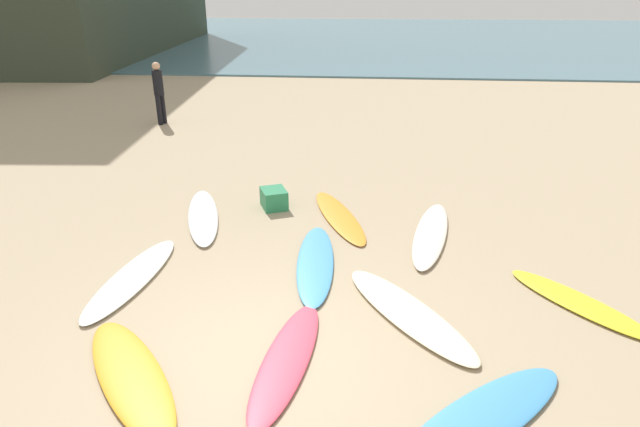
% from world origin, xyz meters
% --- Properties ---
extents(ground_plane, '(120.00, 120.00, 0.00)m').
position_xyz_m(ground_plane, '(0.00, 0.00, 0.00)').
color(ground_plane, tan).
extents(ocean_water, '(120.00, 40.00, 0.08)m').
position_xyz_m(ocean_water, '(0.00, 38.45, 0.04)').
color(ocean_water, slate).
rests_on(ocean_water, ground_plane).
extents(surfboard_0, '(2.05, 1.87, 0.06)m').
position_xyz_m(surfboard_0, '(2.27, -0.65, 0.03)').
color(surfboard_0, '#4595D3').
rests_on(surfboard_0, ground_plane).
extents(surfboard_1, '(1.82, 2.06, 0.07)m').
position_xyz_m(surfboard_1, '(-1.24, -0.40, 0.04)').
color(surfboard_1, orange).
rests_on(surfboard_1, ground_plane).
extents(surfboard_2, '(0.77, 2.16, 0.06)m').
position_xyz_m(surfboard_2, '(0.32, -0.01, 0.03)').
color(surfboard_2, '#E4455B').
rests_on(surfboard_2, ground_plane).
extents(surfboard_3, '(1.61, 1.80, 0.07)m').
position_xyz_m(surfboard_3, '(3.82, 1.42, 0.03)').
color(surfboard_3, yellow).
rests_on(surfboard_3, ground_plane).
extents(surfboard_4, '(0.78, 2.33, 0.08)m').
position_xyz_m(surfboard_4, '(-2.04, 1.48, 0.04)').
color(surfboard_4, white).
rests_on(surfboard_4, ground_plane).
extents(surfboard_5, '(1.24, 2.48, 0.09)m').
position_xyz_m(surfboard_5, '(-1.69, 3.60, 0.04)').
color(surfboard_5, silver).
rests_on(surfboard_5, ground_plane).
extents(surfboard_6, '(0.99, 2.57, 0.09)m').
position_xyz_m(surfboard_6, '(2.16, 3.24, 0.04)').
color(surfboard_6, silver).
rests_on(surfboard_6, ground_plane).
extents(surfboard_7, '(1.82, 2.24, 0.09)m').
position_xyz_m(surfboard_7, '(1.67, 0.98, 0.04)').
color(surfboard_7, '#F9ECC4').
rests_on(surfboard_7, ground_plane).
extents(surfboard_8, '(0.68, 2.41, 0.07)m').
position_xyz_m(surfboard_8, '(0.41, 2.13, 0.04)').
color(surfboard_8, '#4A9EDF').
rests_on(surfboard_8, ground_plane).
extents(surfboard_9, '(1.30, 2.39, 0.06)m').
position_xyz_m(surfboard_9, '(0.66, 3.82, 0.03)').
color(surfboard_9, orange).
rests_on(surfboard_9, ground_plane).
extents(beachgoer_near, '(0.34, 0.34, 1.73)m').
position_xyz_m(beachgoer_near, '(-4.81, 9.99, 0.97)').
color(beachgoer_near, black).
rests_on(beachgoer_near, ground_plane).
extents(beach_cooler, '(0.58, 0.62, 0.35)m').
position_xyz_m(beach_cooler, '(-0.54, 4.18, 0.17)').
color(beach_cooler, '#287F51').
rests_on(beach_cooler, ground_plane).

